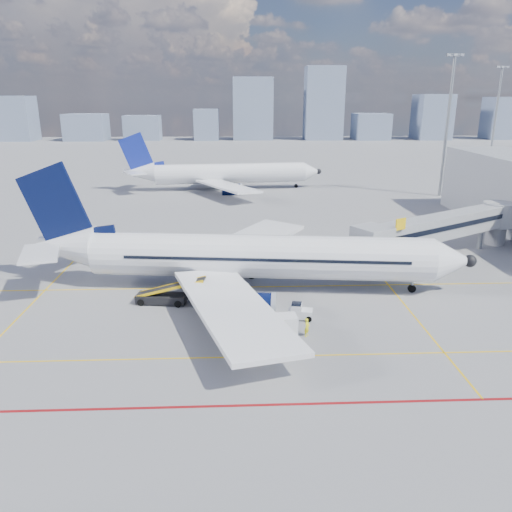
{
  "coord_description": "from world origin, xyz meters",
  "views": [
    {
      "loc": [
        -1.32,
        -38.27,
        17.96
      ],
      "look_at": [
        0.56,
        5.59,
        4.0
      ],
      "focal_mm": 35.0,
      "sensor_mm": 36.0,
      "label": 1
    }
  ],
  "objects": [
    {
      "name": "second_aircraft",
      "position": [
        -3.85,
        63.48,
        3.22
      ],
      "size": [
        40.71,
        35.42,
        11.9
      ],
      "rotation": [
        0.0,
        0.0,
        0.1
      ],
      "color": "white",
      "rests_on": "ground"
    },
    {
      "name": "jet_bridge",
      "position": [
        23.51,
        16.91,
        3.74
      ],
      "size": [
        23.55,
        15.78,
        6.3
      ],
      "color": "#9A9DA2",
      "rests_on": "ground"
    },
    {
      "name": "belt_loader",
      "position": [
        -7.97,
        4.24,
        0.68
      ],
      "size": [
        6.56,
        2.4,
        2.63
      ],
      "rotation": [
        0.0,
        0.0,
        -0.15
      ],
      "color": "black",
      "rests_on": "ground"
    },
    {
      "name": "baggage_tug",
      "position": [
        4.02,
        0.37,
        0.67
      ],
      "size": [
        2.19,
        1.58,
        1.39
      ],
      "rotation": [
        0.0,
        0.0,
        -0.2
      ],
      "color": "white",
      "rests_on": "ground"
    },
    {
      "name": "ground",
      "position": [
        0.0,
        0.0,
        0.0
      ],
      "size": [
        420.0,
        420.0,
        0.0
      ],
      "primitive_type": "plane",
      "color": "slate",
      "rests_on": "ground"
    },
    {
      "name": "ramp_worker",
      "position": [
        4.22,
        -2.85,
        0.75
      ],
      "size": [
        0.61,
        0.65,
        1.5
      ],
      "primitive_type": "imported",
      "rotation": [
        0.0,
        0.0,
        0.94
      ],
      "color": "yellow",
      "rests_on": "ground"
    },
    {
      "name": "floodlight_mast_ne",
      "position": [
        38.0,
        55.0,
        13.59
      ],
      "size": [
        3.2,
        0.61,
        25.45
      ],
      "color": "gray",
      "rests_on": "ground"
    },
    {
      "name": "cargo_dolly",
      "position": [
        1.68,
        -3.33,
        1.07
      ],
      "size": [
        3.66,
        1.83,
        1.95
      ],
      "rotation": [
        0.0,
        0.0,
        0.07
      ],
      "color": "black",
      "rests_on": "ground"
    },
    {
      "name": "distant_skyline",
      "position": [
        -4.06,
        190.0,
        10.88
      ],
      "size": [
        252.85,
        15.73,
        31.03
      ],
      "color": "slate",
      "rests_on": "ground"
    },
    {
      "name": "apron_markings",
      "position": [
        -0.58,
        -3.91,
        0.01
      ],
      "size": [
        90.0,
        35.12,
        0.01
      ],
      "color": "#E9B50C",
      "rests_on": "ground"
    },
    {
      "name": "floodlight_mast_far",
      "position": [
        65.0,
        90.0,
        13.59
      ],
      "size": [
        3.2,
        0.61,
        25.45
      ],
      "color": "gray",
      "rests_on": "ground"
    },
    {
      "name": "main_aircraft",
      "position": [
        -0.79,
        7.84,
        3.22
      ],
      "size": [
        43.65,
        37.96,
        12.78
      ],
      "rotation": [
        0.0,
        0.0,
        -0.11
      ],
      "color": "white",
      "rests_on": "ground"
    }
  ]
}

